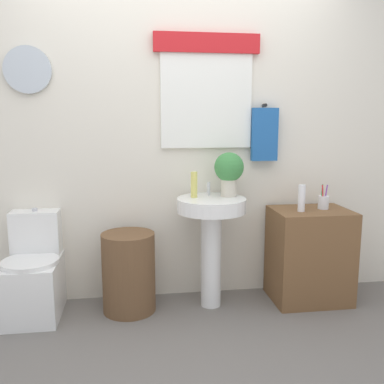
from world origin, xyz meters
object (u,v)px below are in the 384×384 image
at_px(toilet, 34,276).
at_px(potted_plant, 229,170).
at_px(soap_bottle, 194,185).
at_px(toothbrush_cup, 323,202).
at_px(laundry_hamper, 129,272).
at_px(wooden_cabinet, 309,255).
at_px(lotion_bottle, 302,198).
at_px(pedestal_sink, 211,227).

height_order(toilet, potted_plant, potted_plant).
bearing_deg(soap_bottle, toilet, -179.09).
xyz_separation_m(soap_bottle, toothbrush_cup, (0.98, -0.03, -0.15)).
xyz_separation_m(laundry_hamper, potted_plant, (0.74, 0.06, 0.72)).
height_order(toilet, soap_bottle, soap_bottle).
height_order(potted_plant, toothbrush_cup, potted_plant).
relative_size(toilet, potted_plant, 2.30).
bearing_deg(wooden_cabinet, lotion_bottle, -158.18).
relative_size(laundry_hamper, lotion_bottle, 2.92).
distance_m(potted_plant, lotion_bottle, 0.57).
bearing_deg(potted_plant, lotion_bottle, -10.78).
bearing_deg(laundry_hamper, soap_bottle, 5.90).
xyz_separation_m(toilet, wooden_cabinet, (2.03, -0.03, 0.07)).
bearing_deg(toilet, lotion_bottle, -2.13).
bearing_deg(wooden_cabinet, toilet, 179.10).
height_order(pedestal_sink, soap_bottle, soap_bottle).
xyz_separation_m(soap_bottle, potted_plant, (0.26, 0.01, 0.10)).
bearing_deg(soap_bottle, pedestal_sink, -22.62).
xyz_separation_m(toilet, potted_plant, (1.41, 0.03, 0.73)).
bearing_deg(pedestal_sink, laundry_hamper, 180.00).
height_order(toilet, laundry_hamper, toilet).
bearing_deg(soap_bottle, laundry_hamper, -174.10).
height_order(wooden_cabinet, soap_bottle, soap_bottle).
relative_size(toilet, pedestal_sink, 0.91).
distance_m(laundry_hamper, wooden_cabinet, 1.37).
relative_size(laundry_hamper, pedestal_sink, 0.71).
height_order(pedestal_sink, toothbrush_cup, toothbrush_cup).
distance_m(laundry_hamper, lotion_bottle, 1.37).
bearing_deg(potted_plant, soap_bottle, -177.80).
distance_m(pedestal_sink, lotion_bottle, 0.70).
distance_m(wooden_cabinet, toothbrush_cup, 0.42).
relative_size(wooden_cabinet, soap_bottle, 3.79).
height_order(pedestal_sink, lotion_bottle, lotion_bottle).
bearing_deg(toilet, potted_plant, 1.15).
height_order(laundry_hamper, toothbrush_cup, toothbrush_cup).
xyz_separation_m(soap_bottle, lotion_bottle, (0.79, -0.09, -0.10)).
relative_size(soap_bottle, lotion_bottle, 0.94).
height_order(soap_bottle, toothbrush_cup, soap_bottle).
bearing_deg(toothbrush_cup, toilet, 179.69).
relative_size(wooden_cabinet, potted_plant, 2.19).
xyz_separation_m(pedestal_sink, soap_bottle, (-0.12, 0.05, 0.30)).
bearing_deg(toilet, laundry_hamper, -2.76).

